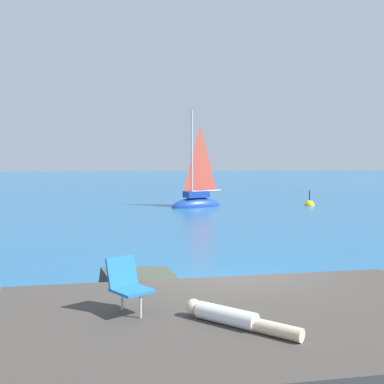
{
  "coord_description": "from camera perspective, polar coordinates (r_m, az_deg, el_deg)",
  "views": [
    {
      "loc": [
        -1.62,
        -9.43,
        2.79
      ],
      "look_at": [
        0.46,
        13.39,
        1.08
      ],
      "focal_mm": 45.38,
      "sensor_mm": 36.0,
      "label": 1
    }
  ],
  "objects": [
    {
      "name": "sailboat_near",
      "position": [
        26.55,
        0.54,
        -1.08
      ],
      "size": [
        3.17,
        2.23,
        5.74
      ],
      "rotation": [
        0.0,
        0.0,
        3.58
      ],
      "color": "#193D99",
      "rests_on": "ground"
    },
    {
      "name": "marker_buoy",
      "position": [
        28.16,
        13.63,
        -1.51
      ],
      "size": [
        0.56,
        0.56,
        1.13
      ],
      "color": "yellow",
      "rests_on": "ground"
    },
    {
      "name": "ground_plane",
      "position": [
        9.96,
        4.45,
        -11.98
      ],
      "size": [
        160.0,
        160.0,
        0.0
      ],
      "primitive_type": "plane",
      "color": "#236093"
    },
    {
      "name": "shore_ledge",
      "position": [
        7.31,
        5.17,
        -16.01
      ],
      "size": [
        7.57,
        4.98,
        0.51
      ],
      "primitive_type": "cube",
      "rotation": [
        0.0,
        0.0,
        0.1
      ],
      "color": "#423D38",
      "rests_on": "ground"
    },
    {
      "name": "beach_chair",
      "position": [
        7.22,
        -7.59,
        -10.5
      ],
      "size": [
        0.74,
        0.76,
        0.8
      ],
      "rotation": [
        0.0,
        0.0,
        5.34
      ],
      "color": "blue",
      "rests_on": "shore_ledge"
    },
    {
      "name": "person_sunbather",
      "position": [
        6.71,
        5.0,
        -14.53
      ],
      "size": [
        1.4,
        1.28,
        0.25
      ],
      "rotation": [
        0.0,
        0.0,
        5.55
      ],
      "color": "white",
      "rests_on": "shore_ledge"
    },
    {
      "name": "boulder_inland",
      "position": [
        10.46,
        20.58,
        -11.46
      ],
      "size": [
        0.84,
        1.0,
        0.57
      ],
      "primitive_type": "cube",
      "rotation": [
        0.05,
        -0.12,
        1.32
      ],
      "color": "#3D3A30",
      "rests_on": "ground"
    },
    {
      "name": "boulder_seaward",
      "position": [
        9.89,
        -5.94,
        -12.12
      ],
      "size": [
        1.87,
        1.72,
        1.12
      ],
      "primitive_type": "cube",
      "rotation": [
        0.18,
        0.09,
        0.38
      ],
      "color": "#383F32",
      "rests_on": "ground"
    }
  ]
}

